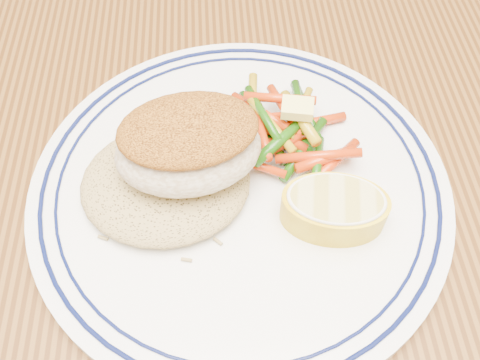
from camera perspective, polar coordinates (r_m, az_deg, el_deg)
The scene contains 7 objects.
dining_table at distance 0.46m, azimuth -1.34°, elevation -10.99°, with size 1.50×0.90×0.75m.
plate at distance 0.38m, azimuth 0.00°, elevation -0.91°, with size 0.30×0.30×0.02m.
rice_pilaf at distance 0.37m, azimuth -8.00°, elevation 0.01°, with size 0.12×0.10×0.02m, color #9B844D.
fish_fillet at distance 0.35m, azimuth -5.52°, elevation 3.76°, with size 0.10×0.08×0.05m.
vegetable_pile at distance 0.39m, azimuth 4.96°, elevation 5.30°, with size 0.10×0.11×0.03m.
butter_pat at distance 0.38m, azimuth 6.15°, elevation 7.63°, with size 0.02×0.02×0.01m, color #F9ED79.
lemon_wedge at distance 0.35m, azimuth 10.01°, elevation -2.94°, with size 0.08×0.07×0.03m.
Camera 1 is at (-0.00, -0.19, 1.07)m, focal length 40.00 mm.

